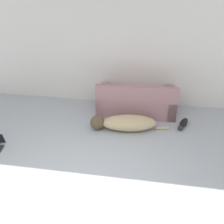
% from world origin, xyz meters
% --- Properties ---
extents(ground_plane, '(20.00, 20.00, 0.00)m').
position_xyz_m(ground_plane, '(0.00, 0.00, 0.00)').
color(ground_plane, '#ADB2B7').
extents(wall_back, '(7.60, 0.06, 2.66)m').
position_xyz_m(wall_back, '(0.00, 3.67, 1.33)').
color(wall_back, silver).
rests_on(wall_back, ground_plane).
extents(couch, '(1.86, 1.00, 0.80)m').
position_xyz_m(couch, '(0.63, 3.07, 0.27)').
color(couch, '#A3757A').
rests_on(couch, ground_plane).
extents(dog, '(1.70, 0.68, 0.31)m').
position_xyz_m(dog, '(0.46, 2.20, 0.15)').
color(dog, tan).
rests_on(dog, ground_plane).
extents(cat, '(0.30, 0.61, 0.14)m').
position_xyz_m(cat, '(1.71, 2.54, 0.07)').
color(cat, black).
rests_on(cat, ground_plane).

